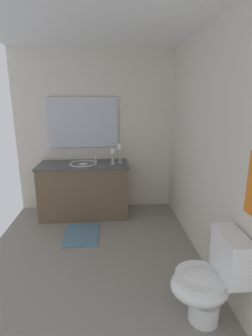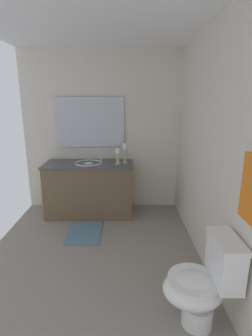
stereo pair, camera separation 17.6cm
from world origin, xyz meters
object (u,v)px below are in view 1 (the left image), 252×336
(vanity_cabinet, at_px, (84,190))
(candle_holder_short, at_px, (113,156))
(sink_basin, at_px, (83,166))
(mirror, at_px, (83,123))
(candle_holder_tall, at_px, (120,153))
(bath_mat, at_px, (82,234))
(toilet, at_px, (209,280))

(vanity_cabinet, height_order, candle_holder_short, candle_holder_short)
(sink_basin, relative_size, mirror, 0.38)
(candle_holder_tall, bearing_deg, bath_mat, -40.28)
(candle_holder_short, relative_size, bath_mat, 0.38)
(vanity_cabinet, xyz_separation_m, bath_mat, (0.62, 0.00, -0.40))
(vanity_cabinet, height_order, mirror, mirror)
(toilet, relative_size, bath_mat, 1.25)
(vanity_cabinet, xyz_separation_m, candle_holder_short, (0.05, 0.44, 0.52))
(toilet, xyz_separation_m, bath_mat, (-1.41, -1.12, -0.36))
(sink_basin, relative_size, candle_holder_short, 1.74)
(vanity_cabinet, relative_size, sink_basin, 3.29)
(sink_basin, distance_m, candle_holder_short, 0.47)
(vanity_cabinet, height_order, bath_mat, vanity_cabinet)
(candle_holder_short, distance_m, bath_mat, 1.17)
(toilet, height_order, bath_mat, toilet)
(vanity_cabinet, distance_m, mirror, 1.02)
(vanity_cabinet, distance_m, candle_holder_tall, 0.78)
(candle_holder_tall, relative_size, candle_holder_short, 1.27)
(mirror, xyz_separation_m, candle_holder_tall, (0.27, 0.54, -0.42))
(bath_mat, bearing_deg, vanity_cabinet, -180.00)
(mirror, bearing_deg, candle_holder_tall, 63.90)
(vanity_cabinet, xyz_separation_m, candle_holder_tall, (-0.01, 0.54, 0.56))
(vanity_cabinet, bearing_deg, toilet, 28.90)
(mirror, bearing_deg, vanity_cabinet, -0.01)
(mirror, relative_size, bath_mat, 1.76)
(sink_basin, xyz_separation_m, candle_holder_short, (0.05, 0.44, 0.16))
(vanity_cabinet, xyz_separation_m, sink_basin, (0.00, 0.00, 0.36))
(sink_basin, distance_m, mirror, 0.68)
(candle_holder_short, bearing_deg, mirror, -127.10)
(toilet, bearing_deg, bath_mat, -141.43)
(candle_holder_short, xyz_separation_m, bath_mat, (0.57, -0.44, -0.92))
(sink_basin, bearing_deg, toilet, 28.88)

